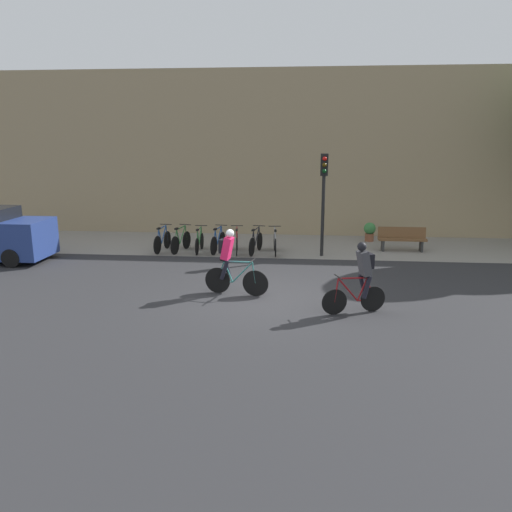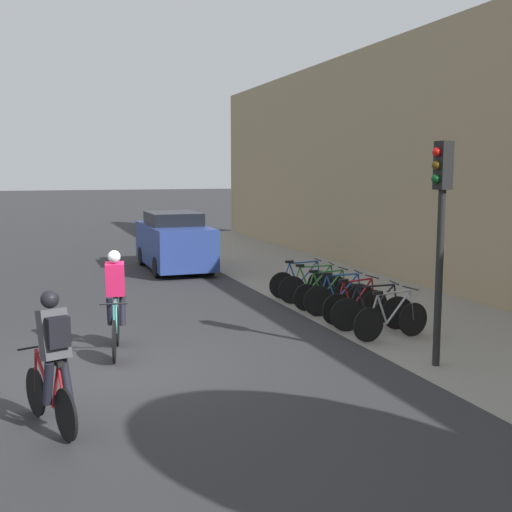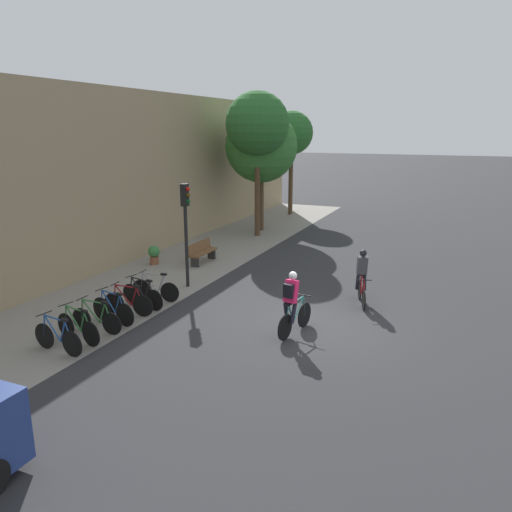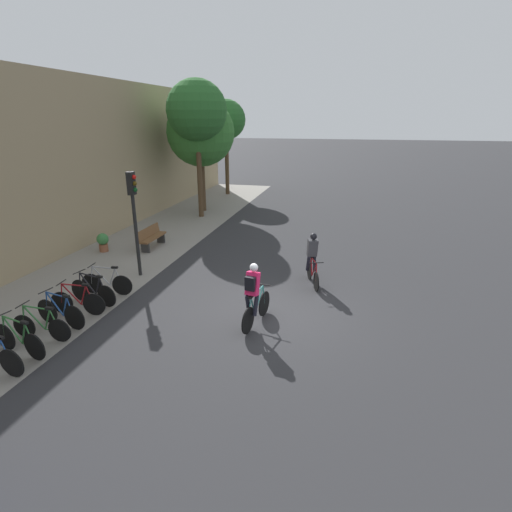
{
  "view_description": "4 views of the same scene",
  "coord_description": "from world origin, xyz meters",
  "views": [
    {
      "loc": [
        1.06,
        -12.66,
        4.15
      ],
      "look_at": [
        -0.22,
        1.0,
        0.9
      ],
      "focal_mm": 35.0,
      "sensor_mm": 36.0,
      "label": 1
    },
    {
      "loc": [
        10.39,
        -1.12,
        3.17
      ],
      "look_at": [
        -1.07,
        2.95,
        1.55
      ],
      "focal_mm": 45.0,
      "sensor_mm": 36.0,
      "label": 2
    },
    {
      "loc": [
        -12.77,
        -3.8,
        5.44
      ],
      "look_at": [
        1.04,
        2.11,
        1.59
      ],
      "focal_mm": 35.0,
      "sensor_mm": 36.0,
      "label": 3
    },
    {
      "loc": [
        -10.05,
        -2.04,
        5.3
      ],
      "look_at": [
        0.95,
        0.63,
        1.36
      ],
      "focal_mm": 28.0,
      "sensor_mm": 36.0,
      "label": 4
    }
  ],
  "objects": [
    {
      "name": "parked_bike_3",
      "position": [
        -2.03,
        5.25,
        0.4
      ],
      "size": [
        0.46,
        1.64,
        0.98
      ],
      "color": "black",
      "rests_on": "ground"
    },
    {
      "name": "street_tree_0",
      "position": [
        10.72,
        6.18,
        5.63
      ],
      "size": [
        3.17,
        3.17,
        7.25
      ],
      "color": "#4C3823",
      "rests_on": "ground"
    },
    {
      "name": "parked_bike_6",
      "position": [
        0.09,
        5.25,
        0.4
      ],
      "size": [
        0.46,
        1.68,
        0.96
      ],
      "color": "black",
      "rests_on": "ground"
    },
    {
      "name": "kerb_strip",
      "position": [
        0.0,
        6.75,
        0.0
      ],
      "size": [
        44.0,
        4.5,
        0.01
      ],
      "primitive_type": "cube",
      "color": "gray",
      "rests_on": "ground"
    },
    {
      "name": "street_tree_1",
      "position": [
        12.19,
        6.58,
        4.51
      ],
      "size": [
        3.84,
        3.84,
        6.44
      ],
      "color": "#4C3823",
      "rests_on": "ground"
    },
    {
      "name": "cyclist_grey",
      "position": [
        2.51,
        -0.92,
        0.95
      ],
      "size": [
        1.57,
        0.65,
        1.76
      ],
      "color": "black",
      "rests_on": "ground"
    },
    {
      "name": "parked_bike_1",
      "position": [
        -3.44,
        5.25,
        0.4
      ],
      "size": [
        0.5,
        1.68,
        0.97
      ],
      "color": "black",
      "rests_on": "ground"
    },
    {
      "name": "parked_bike_4",
      "position": [
        -1.32,
        5.25,
        0.4
      ],
      "size": [
        0.46,
        1.62,
        0.96
      ],
      "color": "black",
      "rests_on": "ground"
    },
    {
      "name": "potted_plant",
      "position": [
        3.84,
        7.88,
        0.44
      ],
      "size": [
        0.48,
        0.48,
        0.78
      ],
      "color": "brown",
      "rests_on": "ground"
    },
    {
      "name": "bench",
      "position": [
        4.82,
        6.16,
        0.47
      ],
      "size": [
        1.77,
        0.44,
        0.89
      ],
      "color": "brown",
      "rests_on": "ground"
    },
    {
      "name": "ground",
      "position": [
        0.0,
        0.0,
        0.0
      ],
      "size": [
        200.0,
        200.0,
        0.0
      ],
      "primitive_type": "plane",
      "color": "#2B2B2D"
    },
    {
      "name": "parked_bike_2",
      "position": [
        -2.73,
        5.25,
        0.38
      ],
      "size": [
        0.46,
        1.64,
        0.94
      ],
      "color": "black",
      "rests_on": "ground"
    },
    {
      "name": "street_tree_2",
      "position": [
        17.74,
        6.84,
        5.12
      ],
      "size": [
        2.71,
        2.71,
        6.53
      ],
      "color": "#4C3823",
      "rests_on": "ground"
    },
    {
      "name": "cyclist_pink",
      "position": [
        -0.85,
        0.25,
        0.95
      ],
      "size": [
        1.77,
        0.55,
        1.8
      ],
      "color": "black",
      "rests_on": "ground"
    },
    {
      "name": "parked_bike_5",
      "position": [
        -0.62,
        5.25,
        0.4
      ],
      "size": [
        0.49,
        1.71,
        0.97
      ],
      "color": "black",
      "rests_on": "ground"
    },
    {
      "name": "traffic_light_pole",
      "position": [
        1.79,
        5.05,
        2.52
      ],
      "size": [
        0.26,
        0.3,
        3.63
      ],
      "color": "black",
      "rests_on": "ground"
    }
  ]
}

